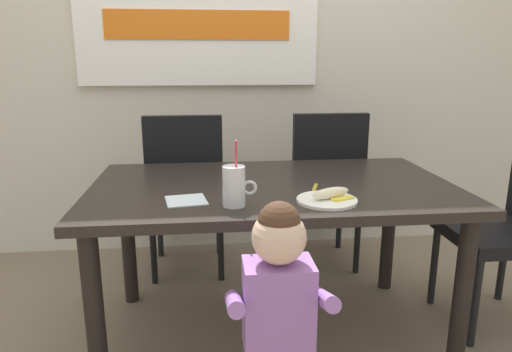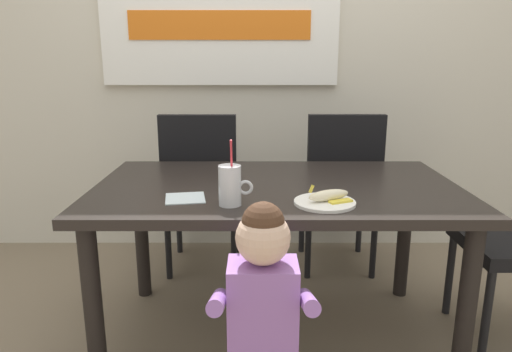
{
  "view_description": "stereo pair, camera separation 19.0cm",
  "coord_description": "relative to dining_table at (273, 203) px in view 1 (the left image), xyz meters",
  "views": [
    {
      "loc": [
        -0.28,
        -1.92,
        1.26
      ],
      "look_at": [
        -0.08,
        -0.09,
        0.79
      ],
      "focal_mm": 32.59,
      "sensor_mm": 36.0,
      "label": 1
    },
    {
      "loc": [
        -0.09,
        -1.93,
        1.26
      ],
      "look_at": [
        -0.08,
        -0.09,
        0.79
      ],
      "focal_mm": 32.59,
      "sensor_mm": 36.0,
      "label": 2
    }
  ],
  "objects": [
    {
      "name": "milk_cup",
      "position": [
        -0.18,
        -0.29,
        0.16
      ],
      "size": [
        0.13,
        0.08,
        0.25
      ],
      "color": "silver",
      "rests_on": "dining_table"
    },
    {
      "name": "paper_napkin",
      "position": [
        -0.36,
        -0.21,
        0.09
      ],
      "size": [
        0.17,
        0.17,
        0.0
      ],
      "primitive_type": "cube",
      "rotation": [
        0.0,
        0.0,
        0.16
      ],
      "color": "silver",
      "rests_on": "dining_table"
    },
    {
      "name": "snack_plate",
      "position": [
        0.17,
        -0.28,
        0.1
      ],
      "size": [
        0.23,
        0.23,
        0.01
      ],
      "primitive_type": "cylinder",
      "color": "white",
      "rests_on": "dining_table"
    },
    {
      "name": "dining_chair_right",
      "position": [
        0.4,
        0.68,
        -0.09
      ],
      "size": [
        0.44,
        0.44,
        0.96
      ],
      "rotation": [
        0.0,
        0.0,
        3.14
      ],
      "color": "black",
      "rests_on": "ground"
    },
    {
      "name": "toddler_standing",
      "position": [
        -0.07,
        -0.61,
        -0.11
      ],
      "size": [
        0.33,
        0.24,
        0.84
      ],
      "color": "#3F4760",
      "rests_on": "ground"
    },
    {
      "name": "back_wall",
      "position": [
        -0.01,
        1.16,
        0.81
      ],
      "size": [
        6.4,
        0.17,
        2.9
      ],
      "color": "beige",
      "rests_on": "ground"
    },
    {
      "name": "ground_plane",
      "position": [
        0.0,
        0.0,
        -0.64
      ],
      "size": [
        24.0,
        24.0,
        0.0
      ],
      "primitive_type": "plane",
      "color": "#7A6B56"
    },
    {
      "name": "peeled_banana",
      "position": [
        0.18,
        -0.27,
        0.12
      ],
      "size": [
        0.18,
        0.13,
        0.07
      ],
      "rotation": [
        0.0,
        0.0,
        0.41
      ],
      "color": "#F4EAC6",
      "rests_on": "snack_plate"
    },
    {
      "name": "dining_chair_left",
      "position": [
        -0.41,
        0.67,
        -0.09
      ],
      "size": [
        0.44,
        0.45,
        0.96
      ],
      "rotation": [
        0.0,
        0.0,
        3.14
      ],
      "color": "black",
      "rests_on": "ground"
    },
    {
      "name": "dining_table",
      "position": [
        0.0,
        0.0,
        0.0
      ],
      "size": [
        1.56,
        0.91,
        0.73
      ],
      "color": "black",
      "rests_on": "ground"
    }
  ]
}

